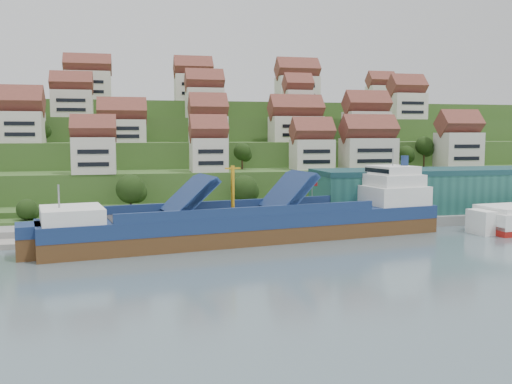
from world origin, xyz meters
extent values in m
plane|color=slate|center=(0.00, 0.00, 0.00)|extent=(300.00, 300.00, 0.00)
cube|color=gray|center=(20.00, 15.00, 1.10)|extent=(180.00, 14.00, 2.20)
cube|color=#2D4C1E|center=(0.00, 86.00, 2.00)|extent=(260.00, 128.00, 4.00)
cube|color=#2D4C1E|center=(0.00, 91.00, 5.50)|extent=(260.00, 118.00, 11.00)
cube|color=#2D4C1E|center=(0.00, 99.00, 9.00)|extent=(260.00, 102.00, 18.00)
cube|color=#2D4C1E|center=(0.00, 107.00, 12.50)|extent=(260.00, 86.00, 25.00)
cube|color=#2D4C1E|center=(0.00, 116.00, 15.50)|extent=(260.00, 68.00, 31.00)
cube|color=beige|center=(-27.41, 35.34, 15.27)|extent=(9.93, 7.03, 8.54)
cube|color=beige|center=(-0.07, 36.72, 15.14)|extent=(8.77, 7.62, 8.28)
cube|color=beige|center=(27.87, 39.75, 14.93)|extent=(10.41, 7.73, 7.85)
cube|color=beige|center=(43.54, 38.96, 15.09)|extent=(13.97, 8.26, 8.18)
cube|color=beige|center=(70.42, 38.76, 15.84)|extent=(11.03, 8.31, 9.68)
cube|color=beige|center=(-45.91, 53.76, 21.99)|extent=(10.34, 8.98, 7.98)
cube|color=beige|center=(-20.86, 55.08, 21.07)|extent=(12.41, 7.90, 6.14)
cube|color=beige|center=(2.22, 53.30, 21.53)|extent=(9.95, 8.56, 7.06)
cube|color=beige|center=(28.62, 57.03, 21.68)|extent=(14.85, 8.36, 7.36)
cube|color=beige|center=(49.33, 53.79, 22.40)|extent=(12.49, 8.18, 8.81)
cube|color=beige|center=(-34.93, 70.76, 28.92)|extent=(11.37, 7.30, 7.85)
cube|color=beige|center=(3.65, 70.39, 29.53)|extent=(11.06, 7.79, 9.06)
cube|color=beige|center=(32.57, 68.14, 29.35)|extent=(8.40, 7.14, 8.71)
cube|color=beige|center=(71.19, 71.07, 29.29)|extent=(11.15, 8.47, 8.58)
cube|color=beige|center=(-31.28, 87.32, 35.51)|extent=(14.07, 7.51, 9.02)
cube|color=beige|center=(2.29, 87.36, 35.40)|extent=(12.09, 8.15, 8.79)
cube|color=beige|center=(38.40, 87.88, 35.46)|extent=(14.12, 8.73, 8.92)
cube|color=beige|center=(71.33, 91.20, 34.35)|extent=(9.63, 7.05, 6.69)
ellipsoid|color=#1F3812|center=(6.68, 26.11, 7.55)|extent=(6.42, 6.42, 6.42)
ellipsoid|color=#1F3812|center=(-19.29, 26.29, 8.06)|extent=(6.51, 6.51, 6.51)
ellipsoid|color=#1F3812|center=(56.81, 43.11, 14.69)|extent=(4.75, 4.75, 4.75)
ellipsoid|color=#1F3812|center=(62.39, 43.11, 17.01)|extent=(5.18, 5.18, 5.18)
ellipsoid|color=#1F3812|center=(9.85, 43.66, 15.66)|extent=(4.63, 4.63, 4.63)
ellipsoid|color=#1F3812|center=(45.69, 59.83, 23.71)|extent=(4.35, 4.35, 4.35)
ellipsoid|color=#1F3812|center=(-42.53, 57.97, 21.86)|extent=(5.51, 5.51, 5.51)
ellipsoid|color=#1F3812|center=(5.86, 73.21, 30.26)|extent=(5.78, 5.78, 5.78)
ellipsoid|color=#1F3812|center=(32.77, 75.94, 29.52)|extent=(5.30, 5.30, 5.30)
ellipsoid|color=#1F3812|center=(41.17, 73.97, 28.79)|extent=(4.18, 4.18, 4.18)
ellipsoid|color=#1F3812|center=(-40.08, 19.00, 5.00)|extent=(4.30, 4.30, 4.30)
cube|color=#205950|center=(52.00, 17.00, 7.20)|extent=(60.00, 15.00, 10.00)
cylinder|color=gray|center=(18.00, 10.00, 6.20)|extent=(0.16, 0.16, 8.00)
cube|color=maroon|center=(18.60, 10.00, 9.80)|extent=(1.20, 0.05, 0.80)
cube|color=#543419|center=(3.18, 1.29, 1.00)|extent=(78.66, 24.59, 4.98)
cube|color=navy|center=(3.18, 1.29, 4.29)|extent=(78.68, 24.70, 2.59)
cube|color=white|center=(-29.27, -4.12, 6.78)|extent=(11.70, 12.85, 2.59)
cube|color=#262628|center=(1.21, 0.96, 5.58)|extent=(50.83, 18.23, 0.30)
cube|color=navy|center=(-9.60, -0.84, 8.97)|extent=(9.18, 12.08, 6.89)
cube|color=navy|center=(10.06, 2.44, 8.97)|extent=(8.81, 12.02, 7.28)
cylinder|color=gold|center=(-0.76, 0.63, 9.97)|extent=(0.80, 0.80, 8.97)
cube|color=white|center=(34.64, 6.53, 7.48)|extent=(13.67, 13.18, 3.99)
cube|color=white|center=(34.64, 6.53, 10.67)|extent=(11.50, 11.67, 2.49)
cube|color=white|center=(34.64, 6.53, 12.76)|extent=(9.34, 10.16, 1.79)
cylinder|color=navy|center=(37.59, 7.03, 14.65)|extent=(1.84, 1.84, 2.19)
camera|label=1|loc=(-20.26, -103.81, 20.37)|focal=40.00mm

